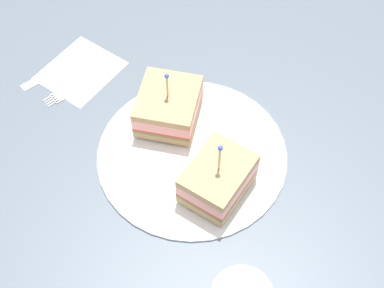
% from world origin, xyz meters
% --- Properties ---
extents(ground_plane, '(0.98, 0.98, 0.02)m').
position_xyz_m(ground_plane, '(0.00, 0.00, -0.01)').
color(ground_plane, '#4C5660').
extents(plate, '(0.28, 0.28, 0.01)m').
position_xyz_m(plate, '(0.00, 0.00, 0.00)').
color(plate, white).
rests_on(plate, ground_plane).
extents(sandwich_half_front, '(0.09, 0.10, 0.10)m').
position_xyz_m(sandwich_half_front, '(-0.05, 0.06, 0.03)').
color(sandwich_half_front, tan).
rests_on(sandwich_half_front, plate).
extents(sandwich_half_back, '(0.10, 0.12, 0.10)m').
position_xyz_m(sandwich_half_back, '(0.05, -0.05, 0.04)').
color(sandwich_half_back, tan).
rests_on(sandwich_half_back, plate).
extents(napkin, '(0.15, 0.15, 0.00)m').
position_xyz_m(napkin, '(-0.21, 0.12, 0.00)').
color(napkin, beige).
rests_on(napkin, ground_plane).
extents(fork, '(0.08, 0.10, 0.00)m').
position_xyz_m(fork, '(-0.22, 0.08, 0.00)').
color(fork, silver).
rests_on(fork, ground_plane).
extents(knife, '(0.09, 0.11, 0.00)m').
position_xyz_m(knife, '(-0.26, 0.11, 0.00)').
color(knife, silver).
rests_on(knife, ground_plane).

